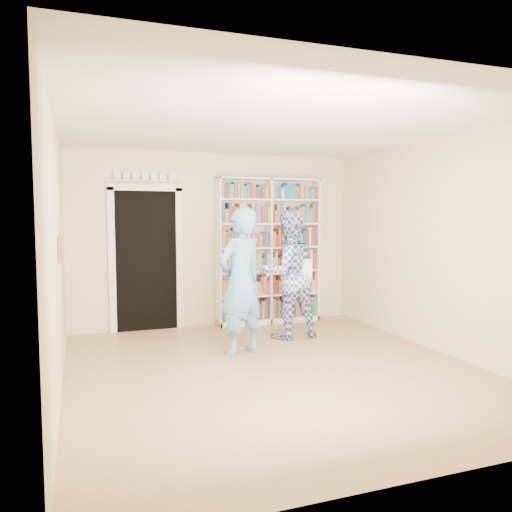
{
  "coord_description": "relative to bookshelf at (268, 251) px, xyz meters",
  "views": [
    {
      "loc": [
        -2.06,
        -5.1,
        1.74
      ],
      "look_at": [
        0.09,
        0.9,
        1.22
      ],
      "focal_mm": 35.0,
      "sensor_mm": 36.0,
      "label": 1
    }
  ],
  "objects": [
    {
      "name": "floor",
      "position": [
        -0.81,
        -2.34,
        -1.17
      ],
      "size": [
        5.0,
        5.0,
        0.0
      ],
      "primitive_type": "plane",
      "color": "#A57C4F",
      "rests_on": "ground"
    },
    {
      "name": "ceiling",
      "position": [
        -0.81,
        -2.34,
        1.53
      ],
      "size": [
        5.0,
        5.0,
        0.0
      ],
      "primitive_type": "plane",
      "rotation": [
        3.14,
        0.0,
        0.0
      ],
      "color": "white",
      "rests_on": "wall_back"
    },
    {
      "name": "wall_back",
      "position": [
        -0.81,
        0.16,
        0.18
      ],
      "size": [
        4.5,
        0.0,
        4.5
      ],
      "primitive_type": "plane",
      "rotation": [
        1.57,
        0.0,
        0.0
      ],
      "color": "beige",
      "rests_on": "floor"
    },
    {
      "name": "wall_left",
      "position": [
        -3.06,
        -2.34,
        0.18
      ],
      "size": [
        0.0,
        5.0,
        5.0
      ],
      "primitive_type": "plane",
      "rotation": [
        1.57,
        0.0,
        1.57
      ],
      "color": "beige",
      "rests_on": "floor"
    },
    {
      "name": "wall_right",
      "position": [
        1.44,
        -2.34,
        0.18
      ],
      "size": [
        0.0,
        5.0,
        5.0
      ],
      "primitive_type": "plane",
      "rotation": [
        1.57,
        0.0,
        -1.57
      ],
      "color": "beige",
      "rests_on": "floor"
    },
    {
      "name": "bookshelf",
      "position": [
        0.0,
        0.0,
        0.0
      ],
      "size": [
        1.69,
        0.32,
        2.32
      ],
      "rotation": [
        0.0,
        0.0,
        0.16
      ],
      "color": "white",
      "rests_on": "floor"
    },
    {
      "name": "doorway",
      "position": [
        -1.91,
        0.13,
        0.01
      ],
      "size": [
        1.1,
        0.08,
        2.43
      ],
      "color": "black",
      "rests_on": "floor"
    },
    {
      "name": "wall_art",
      "position": [
        -3.04,
        -2.14,
        0.23
      ],
      "size": [
        0.03,
        0.25,
        0.25
      ],
      "primitive_type": "cube",
      "color": "brown",
      "rests_on": "wall_left"
    },
    {
      "name": "man_blue",
      "position": [
        -0.97,
        -1.57,
        -0.26
      ],
      "size": [
        0.79,
        0.67,
        1.83
      ],
      "primitive_type": "imported",
      "rotation": [
        0.0,
        0.0,
        3.56
      ],
      "color": "#5C99CC",
      "rests_on": "floor"
    },
    {
      "name": "man_plaid",
      "position": [
        -0.08,
        -1.0,
        -0.27
      ],
      "size": [
        0.91,
        0.72,
        1.8
      ],
      "primitive_type": "imported",
      "rotation": [
        0.0,
        0.0,
        3.19
      ],
      "color": "#2D4489",
      "rests_on": "floor"
    },
    {
      "name": "paper_sheet",
      "position": [
        0.07,
        -1.23,
        -0.18
      ],
      "size": [
        0.21,
        0.02,
        0.29
      ],
      "primitive_type": "cube",
      "rotation": [
        0.0,
        0.0,
        0.04
      ],
      "color": "white",
      "rests_on": "man_plaid"
    }
  ]
}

